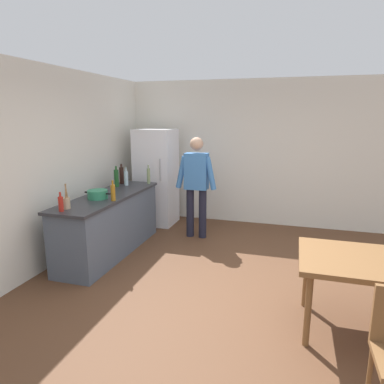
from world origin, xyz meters
The scene contains 15 objects.
ground_plane centered at (0.00, 0.00, 0.00)m, with size 14.00×14.00×0.00m, color brown.
wall_back centered at (0.00, 3.00, 1.35)m, with size 6.40×0.12×2.70m, color silver.
wall_left centered at (-2.60, 0.20, 1.35)m, with size 0.12×5.60×2.70m, color silver.
kitchen_counter centered at (-2.00, 0.80, 0.45)m, with size 0.64×2.20×0.90m.
refrigerator centered at (-1.90, 2.40, 0.90)m, with size 0.70×0.67×1.80m.
person centered at (-0.95, 1.85, 0.98)m, with size 0.70×0.22×1.70m.
dining_table centered at (1.40, -0.30, 0.67)m, with size 1.40×0.90×0.75m.
cooking_pot centered at (-2.02, 0.55, 0.96)m, with size 0.40×0.28×0.12m.
utensil_jar centered at (-2.11, -0.05, 0.98)m, with size 0.11×0.11×0.32m.
bottle_water_clear centered at (-2.08, 1.53, 1.03)m, with size 0.07×0.07×0.30m.
bottle_wine_dark centered at (-2.22, 1.64, 1.05)m, with size 0.08×0.08×0.34m.
bottle_wine_green centered at (-2.18, 1.38, 1.05)m, with size 0.08×0.08×0.34m.
bottle_oil_amber centered at (-1.75, 0.50, 1.02)m, with size 0.06×0.06×0.28m.
bottle_vinegar_tall centered at (-1.78, 1.77, 1.04)m, with size 0.06×0.06×0.32m.
bottle_sauce_red centered at (-2.08, -0.17, 1.00)m, with size 0.06×0.06×0.24m.
Camera 1 is at (0.61, -3.61, 2.04)m, focal length 32.41 mm.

